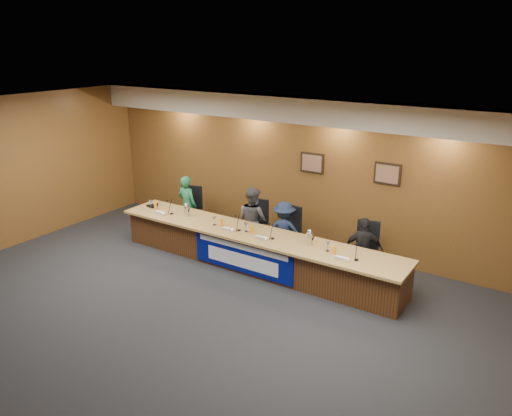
% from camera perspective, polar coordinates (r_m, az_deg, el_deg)
% --- Properties ---
extents(floor, '(10.00, 10.00, 0.00)m').
position_cam_1_polar(floor, '(8.29, -9.61, -12.66)').
color(floor, black).
rests_on(floor, ground).
extents(ceiling, '(10.00, 8.00, 0.04)m').
position_cam_1_polar(ceiling, '(7.17, -11.00, 9.74)').
color(ceiling, silver).
rests_on(ceiling, wall_back).
extents(wall_back, '(10.00, 0.04, 3.20)m').
position_cam_1_polar(wall_back, '(10.68, 4.55, 4.17)').
color(wall_back, brown).
rests_on(wall_back, floor).
extents(soffit, '(10.00, 0.50, 0.50)m').
position_cam_1_polar(soffit, '(10.21, 4.06, 11.22)').
color(soffit, '#C0B4A4').
rests_on(soffit, wall_back).
extents(dais_body, '(6.00, 0.80, 0.70)m').
position_cam_1_polar(dais_body, '(9.79, -0.19, -4.91)').
color(dais_body, '#452511').
rests_on(dais_body, floor).
extents(dais_top, '(6.10, 0.95, 0.05)m').
position_cam_1_polar(dais_top, '(9.61, -0.36, -2.96)').
color(dais_top, '#A17B42').
rests_on(dais_top, dais_body).
extents(banner, '(2.20, 0.02, 0.65)m').
position_cam_1_polar(banner, '(9.47, -1.58, -5.59)').
color(banner, '#030C66').
rests_on(banner, dais_body).
extents(banner_text_upper, '(2.00, 0.01, 0.10)m').
position_cam_1_polar(banner_text_upper, '(9.38, -1.64, -4.50)').
color(banner_text_upper, silver).
rests_on(banner_text_upper, banner).
extents(banner_text_lower, '(1.60, 0.01, 0.28)m').
position_cam_1_polar(banner_text_lower, '(9.49, -1.62, -6.05)').
color(banner_text_lower, silver).
rests_on(banner_text_lower, banner).
extents(wall_photo_left, '(0.52, 0.04, 0.42)m').
position_cam_1_polar(wall_photo_left, '(10.42, 6.44, 5.14)').
color(wall_photo_left, black).
rests_on(wall_photo_left, wall_back).
extents(wall_photo_right, '(0.52, 0.04, 0.42)m').
position_cam_1_polar(wall_photo_right, '(9.82, 14.78, 3.80)').
color(wall_photo_right, black).
rests_on(wall_photo_right, wall_back).
extents(panelist_a, '(0.53, 0.36, 1.39)m').
position_cam_1_polar(panelist_a, '(11.43, -7.85, 0.29)').
color(panelist_a, '#1C633C').
rests_on(panelist_a, floor).
extents(panelist_b, '(0.79, 0.68, 1.40)m').
position_cam_1_polar(panelist_b, '(10.40, -0.38, -1.37)').
color(panelist_b, '#434447').
rests_on(panelist_b, floor).
extents(panelist_c, '(0.91, 0.70, 1.23)m').
position_cam_1_polar(panelist_c, '(10.06, 3.20, -2.64)').
color(panelist_c, '#152139').
rests_on(panelist_c, floor).
extents(panelist_d, '(0.78, 0.53, 1.23)m').
position_cam_1_polar(panelist_d, '(9.40, 12.18, -4.67)').
color(panelist_d, black).
rests_on(panelist_d, floor).
extents(office_chair_a, '(0.61, 0.61, 0.08)m').
position_cam_1_polar(office_chair_a, '(11.57, -7.48, -0.58)').
color(office_chair_a, black).
rests_on(office_chair_a, floor).
extents(office_chair_b, '(0.57, 0.57, 0.08)m').
position_cam_1_polar(office_chair_b, '(10.56, -0.08, -2.35)').
color(office_chair_b, black).
rests_on(office_chair_b, floor).
extents(office_chair_c, '(0.52, 0.52, 0.08)m').
position_cam_1_polar(office_chair_c, '(10.19, 3.47, -3.18)').
color(office_chair_c, black).
rests_on(office_chair_c, floor).
extents(office_chair_d, '(0.57, 0.57, 0.08)m').
position_cam_1_polar(office_chair_d, '(9.53, 12.35, -5.20)').
color(office_chair_d, black).
rests_on(office_chair_d, floor).
extents(nameplate_a, '(0.24, 0.08, 0.10)m').
position_cam_1_polar(nameplate_a, '(10.74, -11.07, -0.55)').
color(nameplate_a, white).
rests_on(nameplate_a, dais_top).
extents(microphone_a, '(0.07, 0.07, 0.02)m').
position_cam_1_polar(microphone_a, '(10.75, -9.64, -0.64)').
color(microphone_a, black).
rests_on(microphone_a, dais_top).
extents(juice_glass_a, '(0.06, 0.06, 0.15)m').
position_cam_1_polar(juice_glass_a, '(11.09, -11.42, 0.21)').
color(juice_glass_a, orange).
rests_on(juice_glass_a, dais_top).
extents(water_glass_a, '(0.08, 0.08, 0.18)m').
position_cam_1_polar(water_glass_a, '(11.19, -11.95, 0.43)').
color(water_glass_a, silver).
rests_on(water_glass_a, dais_top).
extents(nameplate_b, '(0.24, 0.08, 0.10)m').
position_cam_1_polar(nameplate_b, '(9.66, -3.39, -2.43)').
color(nameplate_b, white).
rests_on(nameplate_b, dais_top).
extents(microphone_b, '(0.07, 0.07, 0.02)m').
position_cam_1_polar(microphone_b, '(9.70, -1.96, -2.55)').
color(microphone_b, black).
rests_on(microphone_b, dais_top).
extents(juice_glass_b, '(0.06, 0.06, 0.15)m').
position_cam_1_polar(juice_glass_b, '(9.94, -3.94, -1.63)').
color(juice_glass_b, orange).
rests_on(juice_glass_b, dais_top).
extents(water_glass_b, '(0.08, 0.08, 0.18)m').
position_cam_1_polar(water_glass_b, '(9.99, -4.78, -1.46)').
color(water_glass_b, silver).
rests_on(water_glass_b, dais_top).
extents(nameplate_c, '(0.24, 0.08, 0.10)m').
position_cam_1_polar(nameplate_c, '(9.24, 0.44, -3.42)').
color(nameplate_c, white).
rests_on(nameplate_c, dais_top).
extents(microphone_c, '(0.07, 0.07, 0.02)m').
position_cam_1_polar(microphone_c, '(9.31, 1.89, -3.49)').
color(microphone_c, black).
rests_on(microphone_c, dais_top).
extents(juice_glass_c, '(0.06, 0.06, 0.15)m').
position_cam_1_polar(juice_glass_c, '(9.53, -0.45, -2.50)').
color(juice_glass_c, orange).
rests_on(juice_glass_c, dais_top).
extents(water_glass_c, '(0.08, 0.08, 0.18)m').
position_cam_1_polar(water_glass_c, '(9.63, -1.17, -2.19)').
color(water_glass_c, silver).
rests_on(water_glass_c, dais_top).
extents(nameplate_d, '(0.24, 0.08, 0.10)m').
position_cam_1_polar(nameplate_d, '(8.51, 9.63, -5.72)').
color(nameplate_d, white).
rests_on(nameplate_d, dais_top).
extents(microphone_d, '(0.07, 0.07, 0.02)m').
position_cam_1_polar(microphone_d, '(8.60, 11.40, -5.81)').
color(microphone_d, black).
rests_on(microphone_d, dais_top).
extents(juice_glass_d, '(0.06, 0.06, 0.15)m').
position_cam_1_polar(juice_glass_d, '(8.73, 8.94, -4.81)').
color(juice_glass_d, orange).
rests_on(juice_glass_d, dais_top).
extents(water_glass_d, '(0.08, 0.08, 0.18)m').
position_cam_1_polar(water_glass_d, '(8.84, 8.20, -4.37)').
color(water_glass_d, silver).
rests_on(water_glass_d, dais_top).
extents(carafe_left, '(0.11, 0.11, 0.23)m').
position_cam_1_polar(carafe_left, '(10.55, -7.95, -0.31)').
color(carafe_left, silver).
rests_on(carafe_left, dais_top).
extents(carafe_right, '(0.12, 0.12, 0.23)m').
position_cam_1_polar(carafe_right, '(9.06, 6.12, -3.50)').
color(carafe_right, silver).
rests_on(carafe_right, dais_top).
extents(speakerphone, '(0.32, 0.32, 0.05)m').
position_cam_1_polar(speakerphone, '(11.28, -11.65, 0.25)').
color(speakerphone, black).
rests_on(speakerphone, dais_top).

